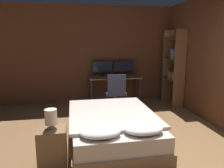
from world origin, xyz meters
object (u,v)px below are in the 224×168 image
bedside_lamp (51,117)px  monitor_left (102,67)px  bed (112,128)px  desk (114,80)px  office_chair (115,95)px  keyboard (116,78)px  bookshelf (175,65)px  nightstand (53,148)px  computer_mouse (126,77)px  monitor_right (124,67)px

bedside_lamp → monitor_left: (1.14, 3.15, 0.28)m
bed → desk: size_ratio=1.41×
office_chair → keyboard: bearing=76.2°
bed → keyboard: bearing=76.9°
monitor_left → bookshelf: bookshelf is taller
nightstand → keyboard: 3.13m
desk → monitor_left: monitor_left is taller
computer_mouse → bookshelf: size_ratio=0.03×
bedside_lamp → keyboard: bedside_lamp is taller
computer_mouse → monitor_left: bearing=144.6°
monitor_left → keyboard: size_ratio=1.43×
monitor_right → office_chair: monitor_right is taller
keyboard → computer_mouse: 0.29m
bed → computer_mouse: (0.79, 2.16, 0.51)m
monitor_right → computer_mouse: 0.48m
monitor_right → monitor_left: bearing=180.0°
bedside_lamp → keyboard: (1.45, 2.73, 0.04)m
bedside_lamp → computer_mouse: 3.24m
nightstand → monitor_right: bearing=60.8°
bed → computer_mouse: computer_mouse is taller
nightstand → office_chair: size_ratio=0.59×
nightstand → computer_mouse: 3.27m
bed → office_chair: 1.75m
monitor_left → bookshelf: (1.84, -0.67, 0.09)m
desk → computer_mouse: computer_mouse is taller
bed → monitor_right: size_ratio=3.63×
nightstand → bed: bearing=30.9°
desk → bookshelf: bearing=-16.7°
keyboard → office_chair: 0.61m
keyboard → bookshelf: bearing=-9.3°
nightstand → keyboard: keyboard is taller
keyboard → office_chair: (-0.11, -0.46, -0.37)m
monitor_left → keyboard: 0.57m
keyboard → computer_mouse: bearing=0.0°
keyboard → office_chair: bearing=-103.8°
desk → monitor_right: (0.31, 0.21, 0.34)m
computer_mouse → office_chair: (-0.40, -0.46, -0.38)m
computer_mouse → bookshelf: (1.25, -0.25, 0.32)m
nightstand → monitor_right: 3.68m
bed → monitor_right: 2.81m
bookshelf → monitor_right: bearing=151.3°
monitor_right → office_chair: (-0.42, -0.89, -0.60)m
monitor_left → keyboard: monitor_left is taller
bed → office_chair: size_ratio=2.14×
bed → monitor_left: (0.19, 2.58, 0.74)m
bedside_lamp → bookshelf: 3.90m
bedside_lamp → monitor_right: bearing=60.8°
bed → bookshelf: size_ratio=1.00×
desk → monitor_right: bearing=34.6°
desk → office_chair: size_ratio=1.52×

